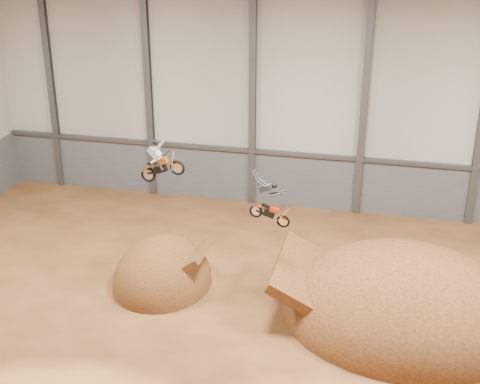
% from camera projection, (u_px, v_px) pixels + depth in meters
% --- Properties ---
extents(floor, '(40.00, 40.00, 0.00)m').
position_uv_depth(floor, '(255.00, 344.00, 29.18)').
color(floor, '#532F16').
rests_on(floor, ground).
extents(back_wall, '(40.00, 0.10, 14.00)m').
position_uv_depth(back_wall, '(308.00, 99.00, 39.84)').
color(back_wall, '#B7B0A2').
rests_on(back_wall, ground).
extents(ceiling, '(40.00, 40.00, 0.00)m').
position_uv_depth(ceiling, '(258.00, 17.00, 23.65)').
color(ceiling, black).
rests_on(ceiling, back_wall).
extents(lower_band_back, '(39.80, 0.18, 3.50)m').
position_uv_depth(lower_band_back, '(304.00, 181.00, 41.82)').
color(lower_band_back, '#52545A').
rests_on(lower_band_back, ground).
extents(steel_rail, '(39.80, 0.35, 0.20)m').
position_uv_depth(steel_rail, '(305.00, 155.00, 40.98)').
color(steel_rail, '#47494F').
rests_on(steel_rail, lower_band_back).
extents(steel_column_0, '(0.40, 0.36, 13.90)m').
position_uv_depth(steel_column_0, '(51.00, 84.00, 43.12)').
color(steel_column_0, '#47494F').
rests_on(steel_column_0, ground).
extents(steel_column_1, '(0.40, 0.36, 13.90)m').
position_uv_depth(steel_column_1, '(148.00, 90.00, 41.74)').
color(steel_column_1, '#47494F').
rests_on(steel_column_1, ground).
extents(steel_column_2, '(0.40, 0.36, 13.90)m').
position_uv_depth(steel_column_2, '(253.00, 97.00, 40.35)').
color(steel_column_2, '#47494F').
rests_on(steel_column_2, ground).
extents(steel_column_3, '(0.40, 0.36, 13.90)m').
position_uv_depth(steel_column_3, '(364.00, 104.00, 38.96)').
color(steel_column_3, '#47494F').
rests_on(steel_column_3, ground).
extents(takeoff_ramp, '(4.93, 5.69, 4.93)m').
position_uv_depth(takeoff_ramp, '(163.00, 283.00, 33.87)').
color(takeoff_ramp, '#432410').
rests_on(takeoff_ramp, ground).
extents(landing_ramp, '(11.19, 9.90, 6.45)m').
position_uv_depth(landing_ramp, '(402.00, 317.00, 31.13)').
color(landing_ramp, '#432410').
rests_on(landing_ramp, ground).
extents(fmx_rider_a, '(2.88, 1.05, 2.69)m').
position_uv_depth(fmx_rider_a, '(164.00, 157.00, 30.60)').
color(fmx_rider_a, '#C85000').
extents(fmx_rider_b, '(3.05, 1.03, 2.72)m').
position_uv_depth(fmx_rider_b, '(268.00, 200.00, 29.71)').
color(fmx_rider_b, red).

